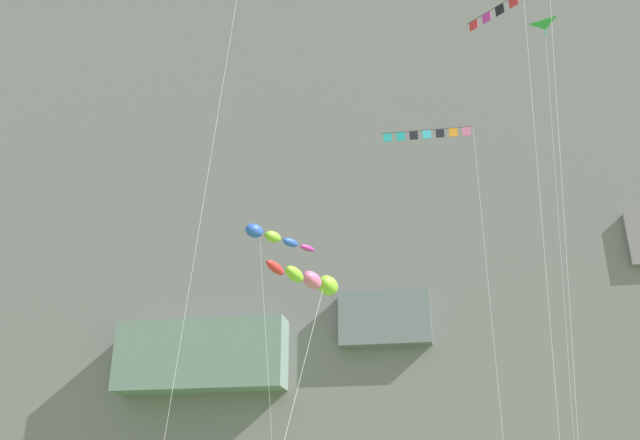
% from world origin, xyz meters
% --- Properties ---
extents(cliff_face, '(180.00, 31.65, 84.38)m').
position_xyz_m(cliff_face, '(-0.02, 70.17, 42.14)').
color(cliff_face, slate).
rests_on(cliff_face, ground).
extents(kite_windsock_high_right, '(2.11, 3.82, 9.30)m').
position_xyz_m(kite_windsock_high_right, '(2.12, 8.27, 8.85)').
color(kite_windsock_high_right, '#8CCC33').
rests_on(kite_windsock_high_right, ground).
extents(kite_delta_upper_right, '(3.19, 2.78, 29.54)m').
position_xyz_m(kite_delta_upper_right, '(12.98, 25.46, 27.76)').
color(kite_delta_upper_right, green).
rests_on(kite_delta_upper_right, ground).
extents(kite_banner_mid_center, '(4.90, 3.60, 21.55)m').
position_xyz_m(kite_banner_mid_center, '(5.72, 21.97, 20.35)').
color(kite_banner_mid_center, black).
rests_on(kite_banner_mid_center, ground).
extents(kite_windsock_far_right, '(4.18, 8.67, 20.64)m').
position_xyz_m(kite_windsock_far_right, '(-5.57, 32.20, 20.16)').
color(kite_windsock_far_right, blue).
rests_on(kite_windsock_far_right, ground).
extents(kite_banner_mid_left, '(3.73, 4.68, 25.72)m').
position_xyz_m(kite_banner_mid_left, '(9.87, 17.38, 24.25)').
color(kite_banner_mid_left, black).
rests_on(kite_banner_mid_left, ground).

